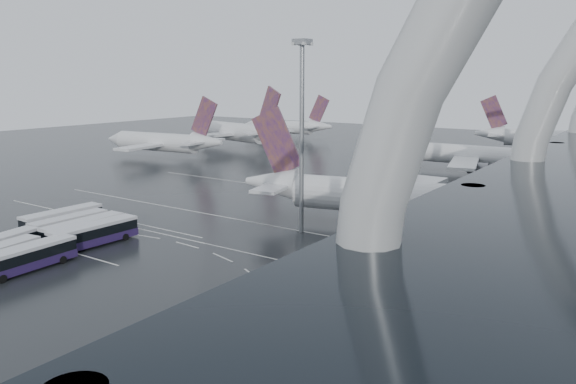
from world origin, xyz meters
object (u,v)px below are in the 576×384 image
Objects in this scene: gse_cart_belly_b at (492,221)px; bus_row_far_c at (26,257)px; gse_cart_belly_e at (434,210)px; floodlight_mast at (302,114)px; airliner_gate_c at (556,139)px; van_curve_a at (181,330)px; bus_row_near_b at (69,225)px; airliner_gate_b at (480,156)px; jet_remote_far at (287,127)px; airliner_main at (400,199)px; gse_cart_belly_a at (457,235)px; bus_row_near_a at (62,219)px; jet_remote_west at (164,142)px; jet_remote_mid at (237,132)px; bus_row_near_d at (94,233)px; bus_row_near_c at (83,229)px; gse_cart_belly_d at (543,246)px.

bus_row_far_c is at bearing -126.13° from gse_cart_belly_b.
gse_cart_belly_e is at bearing 172.62° from gse_cart_belly_b.
bus_row_far_c is at bearing -118.15° from floodlight_mast.
airliner_gate_c is 164.91m from van_curve_a.
van_curve_a is (40.32, -15.58, -0.82)m from bus_row_near_b.
jet_remote_far is (-89.44, 40.89, 0.25)m from airliner_gate_b.
airliner_main is 4.55× the size of bus_row_near_b.
gse_cart_belly_a is (6.25, -116.42, -4.06)m from airliner_gate_c.
bus_row_near_b is (-40.94, -33.46, -3.19)m from airliner_main.
van_curve_a is at bearing -102.24° from gse_cart_belly_a.
floodlight_mast is (32.89, 20.89, 17.11)m from bus_row_near_a.
van_curve_a is at bearing -110.78° from bus_row_near_b.
bus_row_near_a is at bearing 40.54° from bus_row_far_c.
jet_remote_west is 3.28× the size of bus_row_near_a.
airliner_gate_c is at bearing 93.07° from gse_cart_belly_a.
jet_remote_mid is 117.29m from bus_row_near_d.
jet_remote_west is at bearing -163.70° from airliner_gate_b.
bus_row_near_a is at bearing -114.23° from airliner_gate_b.
jet_remote_west is at bearing 167.01° from gse_cart_belly_e.
bus_row_near_a is at bearing -142.18° from gse_cart_belly_b.
airliner_main reaches higher than gse_cart_belly_e.
bus_row_near_a is at bearing -150.07° from gse_cart_belly_a.
bus_row_near_a reaches higher than van_curve_a.
airliner_gate_b is 0.96× the size of airliner_gate_c.
jet_remote_west is at bearing 167.58° from gse_cart_belly_b.
gse_cart_belly_b is at bearing -47.66° from bus_row_near_c.
jet_remote_west reaches higher than gse_cart_belly_e.
floodlight_mast reaches higher than bus_row_near_b.
airliner_main is 10.78m from gse_cart_belly_a.
bus_row_near_b is (51.57, -68.27, -3.26)m from jet_remote_west.
airliner_gate_b is at bearing -19.78° from bus_row_near_b.
floodlight_mast is at bearing -96.77° from airliner_gate_b.
gse_cart_belly_b is at bearing 81.14° from gse_cart_belly_a.
airliner_gate_c is 1.05× the size of jet_remote_mid.
airliner_gate_b is 98.35m from jet_remote_far.
bus_row_near_c is 60.37m from gse_cart_belly_e.
bus_row_near_c is at bearing 81.49° from bus_row_near_d.
gse_cart_belly_d is (27.34, -62.21, -3.85)m from airliner_gate_b.
gse_cart_belly_e is at bearing -44.21° from bus_row_near_a.
airliner_main is 13.92m from gse_cart_belly_e.
jet_remote_far is at bearing 138.56° from gse_cart_belly_d.
airliner_main reaches higher than bus_row_near_d.
van_curve_a reaches higher than gse_cart_belly_d.
airliner_gate_b is at bearing -113.01° from airliner_gate_c.
van_curve_a is at bearing -103.40° from airliner_main.
van_curve_a is at bearing -101.56° from gse_cart_belly_b.
gse_cart_belly_e is (93.55, -21.59, -4.31)m from jet_remote_west.
floodlight_mast reaches higher than gse_cart_belly_a.
airliner_gate_c is 166.00m from bus_row_far_c.
jet_remote_west is 0.88× the size of jet_remote_mid.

